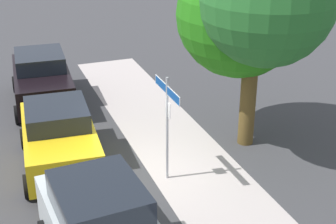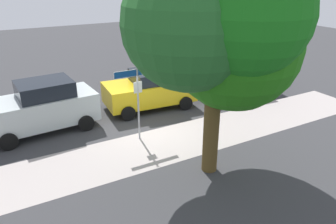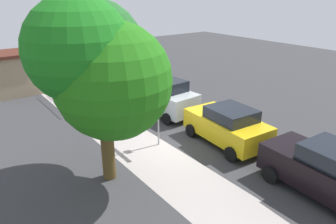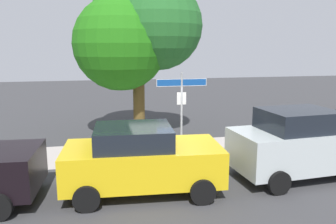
% 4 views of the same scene
% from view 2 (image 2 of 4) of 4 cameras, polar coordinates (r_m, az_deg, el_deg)
% --- Properties ---
extents(ground_plane, '(60.00, 60.00, 0.00)m').
position_cam_2_polar(ground_plane, '(13.10, -3.69, -3.37)').
color(ground_plane, '#38383A').
extents(sidewalk_strip, '(24.00, 2.60, 0.00)m').
position_cam_2_polar(sidewalk_strip, '(11.40, -10.02, -8.08)').
color(sidewalk_strip, '#ACA19D').
rests_on(sidewalk_strip, ground_plane).
extents(street_sign, '(1.74, 0.07, 2.96)m').
position_cam_2_polar(street_sign, '(11.75, -5.36, 4.52)').
color(street_sign, '#9EA0A5').
rests_on(street_sign, ground_plane).
extents(shade_tree, '(5.28, 4.44, 6.63)m').
position_cam_2_polar(shade_tree, '(9.02, 8.98, 14.45)').
color(shade_tree, '#523F1D').
rests_on(shade_tree, ground_plane).
extents(car_black, '(4.52, 2.38, 1.89)m').
position_cam_2_polar(car_black, '(17.45, 11.54, 6.49)').
color(car_black, black).
rests_on(car_black, ground_plane).
extents(car_yellow, '(4.21, 2.39, 1.79)m').
position_cam_2_polar(car_yellow, '(15.08, -3.13, 4.07)').
color(car_yellow, gold).
rests_on(car_yellow, ground_plane).
extents(car_silver, '(4.33, 2.33, 2.03)m').
position_cam_2_polar(car_silver, '(13.70, -21.28, 0.87)').
color(car_silver, '#B7C0C0').
rests_on(car_silver, ground_plane).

